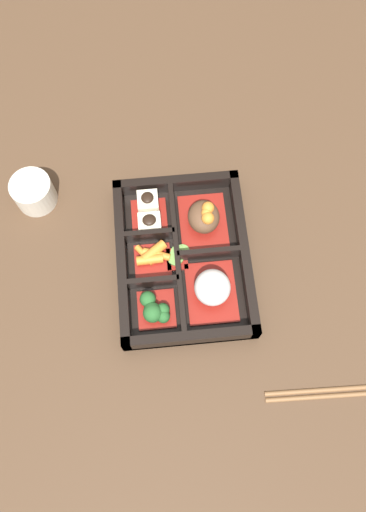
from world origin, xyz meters
name	(u,v)px	position (x,y,z in m)	size (l,w,h in m)	color
ground_plane	(183,261)	(0.00, 0.00, 0.00)	(3.00, 3.00, 0.00)	#4C3523
bento_base	(183,260)	(0.00, 0.00, 0.01)	(0.27, 0.21, 0.01)	black
bento_rim	(181,257)	(0.00, 0.00, 0.02)	(0.27, 0.21, 0.04)	black
bowl_stew	(204,218)	(-0.06, 0.04, 0.03)	(0.10, 0.08, 0.06)	maroon
bowl_rice	(212,288)	(0.06, 0.04, 0.03)	(0.10, 0.08, 0.06)	maroon
bowl_tofu	(149,212)	(-0.08, -0.05, 0.02)	(0.07, 0.06, 0.04)	maroon
bowl_carrots	(152,258)	(0.00, -0.05, 0.02)	(0.06, 0.06, 0.02)	maroon
bowl_greens	(154,310)	(0.08, -0.05, 0.02)	(0.06, 0.06, 0.03)	maroon
bowl_pickles	(178,256)	(0.00, -0.01, 0.02)	(0.04, 0.03, 0.01)	maroon
tea_cup	(33,192)	(-0.13, -0.23, 0.03)	(0.07, 0.07, 0.05)	beige
chopsticks	(337,392)	(0.22, 0.21, 0.00)	(0.02, 0.21, 0.01)	brown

